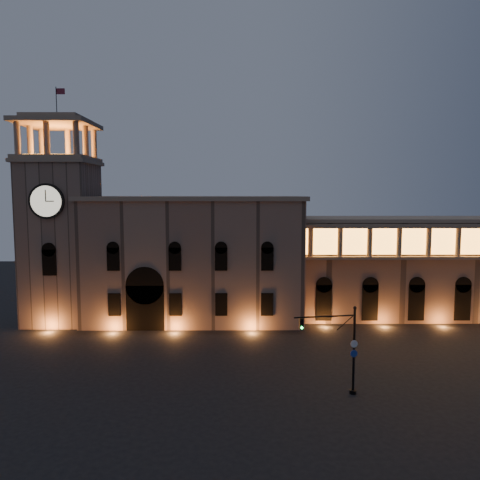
{
  "coord_description": "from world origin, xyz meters",
  "views": [
    {
      "loc": [
        4.13,
        -44.17,
        17.92
      ],
      "look_at": [
        4.45,
        16.0,
        11.99
      ],
      "focal_mm": 35.0,
      "sensor_mm": 36.0,
      "label": 1
    }
  ],
  "objects": [
    {
      "name": "colonnade_wing",
      "position": [
        32.0,
        23.92,
        7.33
      ],
      "size": [
        40.6,
        11.5,
        14.5
      ],
      "color": "#765B4C",
      "rests_on": "ground"
    },
    {
      "name": "traffic_light",
      "position": [
        13.55,
        -3.83,
        4.22
      ],
      "size": [
        5.81,
        1.26,
        8.04
      ],
      "rotation": [
        0.0,
        0.0,
        0.15
      ],
      "color": "black",
      "rests_on": "ground"
    },
    {
      "name": "government_building",
      "position": [
        -2.08,
        21.93,
        8.77
      ],
      "size": [
        30.8,
        12.8,
        17.6
      ],
      "color": "#7B6050",
      "rests_on": "ground"
    },
    {
      "name": "clock_tower",
      "position": [
        -20.5,
        20.98,
        12.5
      ],
      "size": [
        9.8,
        9.8,
        32.4
      ],
      "color": "#7B6050",
      "rests_on": "ground"
    },
    {
      "name": "ground",
      "position": [
        0.0,
        0.0,
        0.0
      ],
      "size": [
        160.0,
        160.0,
        0.0
      ],
      "primitive_type": "plane",
      "color": "black",
      "rests_on": "ground"
    }
  ]
}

